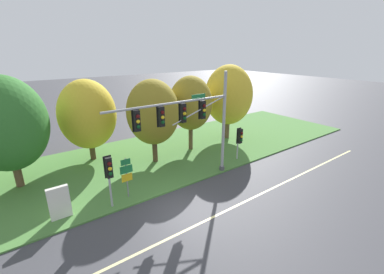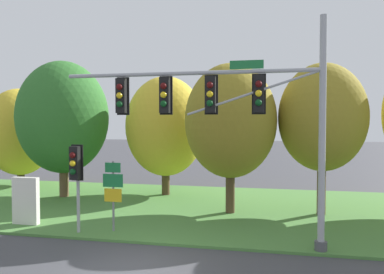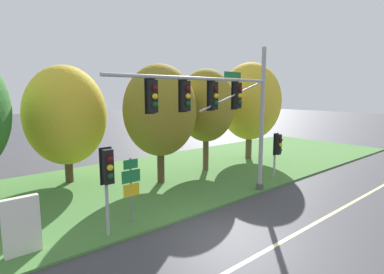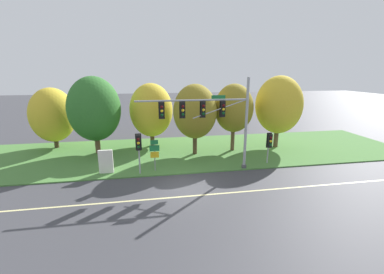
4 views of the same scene
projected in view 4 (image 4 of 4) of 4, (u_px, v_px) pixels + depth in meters
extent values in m
plane|color=#3D3D42|center=(185.00, 188.00, 18.11)|extent=(160.00, 160.00, 0.00)
cube|color=beige|center=(188.00, 196.00, 16.96)|extent=(36.00, 0.16, 0.01)
cube|color=#477A38|center=(173.00, 152.00, 25.96)|extent=(48.00, 11.50, 0.10)
cylinder|color=#9EA0A5|center=(246.00, 124.00, 20.73)|extent=(0.22, 0.22, 7.48)
cylinder|color=#4C4C51|center=(244.00, 166.00, 21.64)|extent=(0.40, 0.40, 0.30)
cylinder|color=#9EA0A5|center=(193.00, 100.00, 19.50)|extent=(8.76, 0.14, 0.14)
cylinder|color=#9EA0A5|center=(220.00, 109.00, 20.04)|extent=(4.40, 0.08, 1.48)
cube|color=black|center=(223.00, 109.00, 20.08)|extent=(0.34, 0.28, 1.22)
cube|color=black|center=(222.00, 109.00, 20.23)|extent=(0.46, 0.04, 1.34)
sphere|color=#4C0C0C|center=(224.00, 105.00, 19.83)|extent=(0.22, 0.22, 0.22)
sphere|color=yellow|center=(224.00, 109.00, 19.91)|extent=(0.22, 0.22, 0.22)
sphere|color=#0C4219|center=(223.00, 113.00, 19.98)|extent=(0.22, 0.22, 0.22)
cube|color=black|center=(203.00, 110.00, 19.81)|extent=(0.34, 0.28, 1.22)
cube|color=black|center=(203.00, 109.00, 19.97)|extent=(0.46, 0.04, 1.34)
sphere|color=#4C0C0C|center=(204.00, 106.00, 19.57)|extent=(0.22, 0.22, 0.22)
sphere|color=yellow|center=(204.00, 110.00, 19.64)|extent=(0.22, 0.22, 0.22)
sphere|color=#0C4219|center=(203.00, 114.00, 19.72)|extent=(0.22, 0.22, 0.22)
cube|color=black|center=(183.00, 110.00, 19.55)|extent=(0.34, 0.28, 1.22)
cube|color=black|center=(182.00, 110.00, 19.70)|extent=(0.46, 0.04, 1.34)
sphere|color=#4C0C0C|center=(183.00, 106.00, 19.30)|extent=(0.22, 0.22, 0.22)
sphere|color=yellow|center=(183.00, 110.00, 19.38)|extent=(0.22, 0.22, 0.22)
sphere|color=#0C4219|center=(183.00, 114.00, 19.45)|extent=(0.22, 0.22, 0.22)
cube|color=black|center=(162.00, 111.00, 19.28)|extent=(0.34, 0.28, 1.22)
cube|color=black|center=(162.00, 110.00, 19.44)|extent=(0.46, 0.04, 1.34)
sphere|color=#4C0C0C|center=(162.00, 107.00, 19.04)|extent=(0.22, 0.22, 0.22)
sphere|color=yellow|center=(162.00, 111.00, 19.11)|extent=(0.22, 0.22, 0.22)
sphere|color=#0C4219|center=(162.00, 115.00, 19.19)|extent=(0.22, 0.22, 0.22)
cube|color=#196B33|center=(218.00, 97.00, 19.72)|extent=(1.10, 0.04, 0.28)
cylinder|color=#9EA0A5|center=(139.00, 154.00, 20.09)|extent=(0.12, 0.12, 3.18)
cube|color=black|center=(138.00, 142.00, 19.64)|extent=(0.34, 0.28, 1.22)
cube|color=black|center=(138.00, 142.00, 19.79)|extent=(0.46, 0.04, 1.34)
sphere|color=#4C0C0C|center=(138.00, 139.00, 19.39)|extent=(0.22, 0.22, 0.22)
sphere|color=yellow|center=(138.00, 143.00, 19.47)|extent=(0.22, 0.22, 0.22)
sphere|color=#0C4219|center=(139.00, 147.00, 19.54)|extent=(0.22, 0.22, 0.22)
cylinder|color=#9EA0A5|center=(268.00, 149.00, 22.51)|extent=(0.12, 0.12, 2.66)
cube|color=black|center=(270.00, 141.00, 22.13)|extent=(0.34, 0.28, 1.22)
cube|color=black|center=(269.00, 140.00, 22.28)|extent=(0.46, 0.04, 1.34)
sphere|color=#4C0C0C|center=(271.00, 138.00, 21.88)|extent=(0.22, 0.22, 0.22)
sphere|color=yellow|center=(271.00, 141.00, 21.96)|extent=(0.22, 0.22, 0.22)
sphere|color=#0C4219|center=(270.00, 145.00, 22.03)|extent=(0.22, 0.22, 0.22)
cylinder|color=slate|center=(155.00, 155.00, 20.76)|extent=(0.08, 0.08, 2.65)
cube|color=#197238|center=(154.00, 142.00, 20.46)|extent=(0.61, 0.03, 0.37)
cube|color=#197238|center=(154.00, 148.00, 20.59)|extent=(0.80, 0.03, 0.49)
cube|color=gold|center=(155.00, 155.00, 20.73)|extent=(0.69, 0.03, 0.50)
cylinder|color=#423021|center=(56.00, 137.00, 27.13)|extent=(0.45, 0.45, 2.28)
ellipsoid|color=gold|center=(53.00, 115.00, 26.53)|extent=(4.49, 4.49, 5.61)
cylinder|color=brown|center=(97.00, 138.00, 25.24)|extent=(0.49, 0.49, 3.05)
ellipsoid|color=#2D6B28|center=(94.00, 109.00, 24.52)|extent=(4.95, 4.95, 6.19)
cylinder|color=#4C3823|center=(152.00, 134.00, 27.79)|extent=(0.45, 0.45, 2.66)
ellipsoid|color=gold|center=(151.00, 110.00, 27.14)|extent=(4.52, 4.52, 5.65)
cylinder|color=#4C3823|center=(195.00, 139.00, 25.02)|extent=(0.41, 0.41, 3.05)
ellipsoid|color=olive|center=(195.00, 112.00, 24.36)|extent=(4.15, 4.15, 5.19)
cylinder|color=brown|center=(233.00, 134.00, 26.15)|extent=(0.38, 0.38, 3.29)
ellipsoid|color=olive|center=(234.00, 108.00, 25.47)|extent=(3.85, 3.85, 4.81)
cylinder|color=brown|center=(276.00, 132.00, 27.34)|extent=(0.48, 0.48, 3.20)
ellipsoid|color=gold|center=(279.00, 105.00, 26.60)|extent=(4.78, 4.78, 5.97)
cube|color=silver|center=(106.00, 162.00, 20.38)|extent=(1.10, 0.24, 1.90)
cube|color=#4C4C51|center=(102.00, 172.00, 20.54)|extent=(0.10, 0.20, 0.10)
cube|color=#4C4C51|center=(112.00, 172.00, 20.68)|extent=(0.10, 0.20, 0.10)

